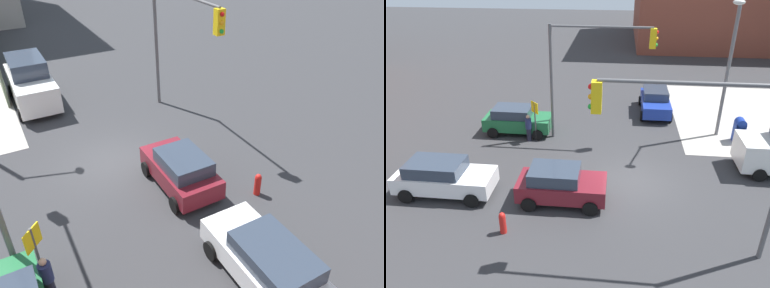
% 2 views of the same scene
% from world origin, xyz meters
% --- Properties ---
extents(ground_plane, '(120.00, 120.00, 0.00)m').
position_xyz_m(ground_plane, '(0.00, 0.00, 0.00)').
color(ground_plane, '#333335').
extents(sidewalk_corner, '(12.00, 12.00, 0.01)m').
position_xyz_m(sidewalk_corner, '(9.00, 9.00, 0.01)').
color(sidewalk_corner, '#ADA89E').
rests_on(sidewalk_corner, ground).
extents(traffic_signal_nw_corner, '(5.70, 0.36, 6.50)m').
position_xyz_m(traffic_signal_nw_corner, '(-2.32, 4.50, 4.64)').
color(traffic_signal_nw_corner, '#59595B').
rests_on(traffic_signal_nw_corner, ground).
extents(traffic_signal_se_corner, '(6.33, 0.36, 6.50)m').
position_xyz_m(traffic_signal_se_corner, '(2.05, -4.50, 4.68)').
color(traffic_signal_se_corner, '#59595B').
rests_on(traffic_signal_se_corner, ground).
extents(street_lamp_corner, '(1.10, 2.57, 8.00)m').
position_xyz_m(street_lamp_corner, '(5.09, 5.45, 4.70)').
color(street_lamp_corner, slate).
rests_on(street_lamp_corner, ground).
extents(warning_sign_two_way, '(0.48, 0.48, 2.40)m').
position_xyz_m(warning_sign_two_way, '(-5.40, 3.87, 1.64)').
color(warning_sign_two_way, '#4C4C4C').
rests_on(warning_sign_two_way, ground).
extents(mailbox_blue, '(0.56, 0.64, 1.43)m').
position_xyz_m(mailbox_blue, '(6.20, 5.00, 0.76)').
color(mailbox_blue, navy).
rests_on(mailbox_blue, ground).
extents(fire_hydrant, '(0.26, 0.26, 0.94)m').
position_xyz_m(fire_hydrant, '(-5.00, -4.20, 0.49)').
color(fire_hydrant, red).
rests_on(fire_hydrant, ground).
extents(coupe_green, '(3.93, 2.02, 1.62)m').
position_xyz_m(coupe_green, '(-6.74, 4.84, 0.84)').
color(coupe_green, '#1E6638').
rests_on(coupe_green, ground).
extents(hatchback_blue, '(2.02, 4.17, 1.62)m').
position_xyz_m(hatchback_blue, '(1.73, 8.97, 0.84)').
color(hatchback_blue, '#1E389E').
rests_on(hatchback_blue, ground).
extents(coupe_maroon, '(3.81, 2.02, 1.62)m').
position_xyz_m(coupe_maroon, '(-3.10, -1.84, 0.84)').
color(coupe_maroon, maroon).
rests_on(coupe_maroon, ground).
extents(coupe_white, '(4.35, 2.02, 1.62)m').
position_xyz_m(coupe_white, '(-8.39, -1.82, 0.84)').
color(coupe_white, white).
rests_on(coupe_white, ground).
extents(pedestrian_crossing, '(0.36, 0.36, 1.60)m').
position_xyz_m(pedestrian_crossing, '(-5.80, 3.80, 0.83)').
color(pedestrian_crossing, navy).
rests_on(pedestrian_crossing, ground).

